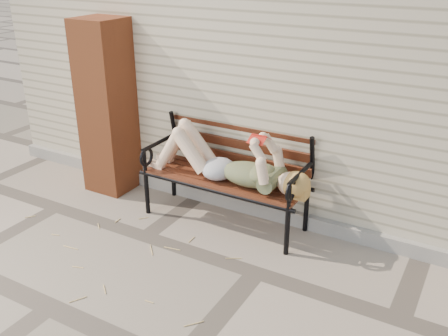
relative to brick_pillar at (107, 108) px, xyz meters
The scene contains 7 objects.
ground 2.62m from the brick_pillar, 18.06° to the right, with size 80.00×80.00×0.00m, color gray.
house_wall 3.26m from the brick_pillar, 44.37° to the left, with size 8.00×4.00×3.00m, color #C3B698.
foundation_strip 2.49m from the brick_pillar, ahead, with size 8.00×0.10×0.15m, color gray.
brick_pillar is the anchor object (origin of this frame).
garden_bench 1.62m from the brick_pillar, ahead, with size 1.86×0.74×1.21m.
reading_woman 1.64m from the brick_pillar, ahead, with size 1.76×0.40×0.55m.
straw_scatter 1.85m from the brick_pillar, 66.22° to the right, with size 2.99×1.64×0.01m.
Camera 1 is at (1.58, -3.38, 2.67)m, focal length 40.00 mm.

